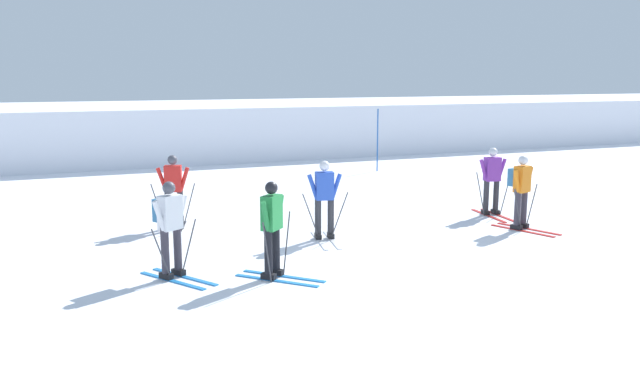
# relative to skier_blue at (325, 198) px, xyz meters

# --- Properties ---
(ground_plane) EXTENTS (120.00, 120.00, 0.00)m
(ground_plane) POSITION_rel_skier_blue_xyz_m (0.50, -2.79, -0.92)
(ground_plane) COLOR white
(far_snow_ridge) EXTENTS (80.00, 9.57, 2.20)m
(far_snow_ridge) POSITION_rel_skier_blue_xyz_m (0.50, 17.25, 0.19)
(far_snow_ridge) COLOR white
(far_snow_ridge) RESTS_ON ground
(skier_blue) EXTENTS (0.99, 1.64, 1.71)m
(skier_blue) POSITION_rel_skier_blue_xyz_m (0.00, 0.00, 0.00)
(skier_blue) COLOR silver
(skier_blue) RESTS_ON ground
(skier_purple) EXTENTS (1.00, 1.63, 1.71)m
(skier_purple) POSITION_rel_skier_blue_xyz_m (4.87, 0.72, 0.00)
(skier_purple) COLOR red
(skier_purple) RESTS_ON ground
(skier_green) EXTENTS (1.37, 1.41, 1.71)m
(skier_green) POSITION_rel_skier_blue_xyz_m (-1.88, -2.19, 0.00)
(skier_green) COLOR #237AC6
(skier_green) RESTS_ON ground
(skier_orange) EXTENTS (0.95, 1.63, 1.71)m
(skier_orange) POSITION_rel_skier_blue_xyz_m (4.52, -0.81, 0.04)
(skier_orange) COLOR red
(skier_orange) RESTS_ON ground
(skier_white) EXTENTS (1.15, 1.56, 1.71)m
(skier_white) POSITION_rel_skier_blue_xyz_m (-3.52, -1.49, 0.04)
(skier_white) COLOR #237AC6
(skier_white) RESTS_ON ground
(skier_red) EXTENTS (0.97, 1.64, 1.71)m
(skier_red) POSITION_rel_skier_blue_xyz_m (-2.82, 2.25, 0.04)
(skier_red) COLOR black
(skier_red) RESTS_ON ground
(trail_marker_pole) EXTENTS (0.04, 0.04, 2.29)m
(trail_marker_pole) POSITION_rel_skier_blue_xyz_m (5.68, 8.63, 0.23)
(trail_marker_pole) COLOR #1E56AD
(trail_marker_pole) RESTS_ON ground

